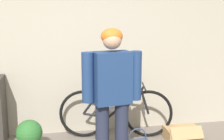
% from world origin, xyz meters
% --- Properties ---
extents(wall_back, '(8.00, 0.07, 2.60)m').
position_xyz_m(wall_back, '(0.00, 2.25, 1.30)').
color(wall_back, '#B7AD99').
rests_on(wall_back, ground_plane).
extents(person, '(0.70, 0.32, 1.68)m').
position_xyz_m(person, '(0.33, 1.01, 0.98)').
color(person, '#23283D').
rests_on(person, ground_plane).
extents(bicycle, '(1.67, 0.47, 0.79)m').
position_xyz_m(bicycle, '(0.55, 1.90, 0.38)').
color(bicycle, black).
rests_on(bicycle, ground_plane).
extents(cardboard_box, '(0.50, 0.41, 0.25)m').
position_xyz_m(cardboard_box, '(1.49, 1.61, 0.09)').
color(cardboard_box, tan).
rests_on(cardboard_box, ground_plane).
extents(potted_plant, '(0.34, 0.34, 0.47)m').
position_xyz_m(potted_plant, '(-0.68, 1.53, 0.26)').
color(potted_plant, brown).
rests_on(potted_plant, ground_plane).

